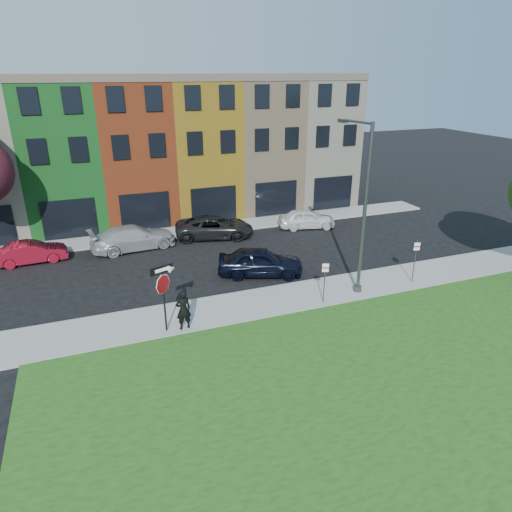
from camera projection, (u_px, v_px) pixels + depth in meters
name	position (u px, v px, depth m)	size (l,w,h in m)	color
ground	(314.00, 329.00, 20.29)	(120.00, 120.00, 0.00)	black
sidewalk_near	(322.00, 292.00, 23.52)	(40.00, 3.00, 0.12)	gray
sidewalk_far	(178.00, 232.00, 32.28)	(40.00, 2.40, 0.12)	gray
rowhouse_block	(164.00, 148.00, 35.95)	(30.00, 10.12, 10.00)	beige
stop_sign	(163.00, 285.00, 19.13)	(1.00, 0.40, 3.08)	black
man	(183.00, 310.00, 19.77)	(0.73, 0.53, 1.86)	black
sedan_near	(260.00, 262.00, 25.38)	(5.07, 3.39, 1.60)	black
parked_car_red	(32.00, 252.00, 27.10)	(4.05, 1.64, 1.31)	maroon
parked_car_silver	(133.00, 238.00, 29.14)	(5.60, 2.92, 1.55)	#A2A3A7
parked_car_dark	(214.00, 227.00, 31.21)	(5.73, 3.64, 1.47)	black
parked_car_white	(307.00, 219.00, 33.12)	(4.36, 2.50, 1.40)	white
street_lamp	(362.00, 211.00, 22.10)	(0.65, 2.57, 8.44)	#4A4D50
parking_sign_a	(325.00, 277.00, 21.85)	(0.31, 0.15, 2.17)	#4A4D50
parking_sign_b	(415.00, 256.00, 24.04)	(0.31, 0.12, 2.36)	#4A4D50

